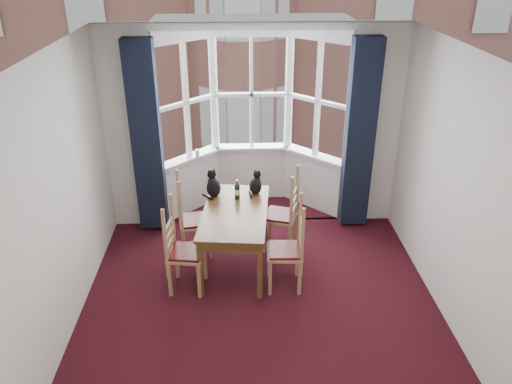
{
  "coord_description": "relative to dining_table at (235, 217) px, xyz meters",
  "views": [
    {
      "loc": [
        -0.24,
        -4.18,
        3.67
      ],
      "look_at": [
        -0.02,
        1.05,
        1.05
      ],
      "focal_mm": 35.0,
      "sensor_mm": 36.0,
      "label": 1
    }
  ],
  "objects": [
    {
      "name": "tenement_building",
      "position": [
        0.27,
        12.88,
        0.93
      ],
      "size": [
        18.4,
        7.8,
        15.2
      ],
      "color": "#A86757",
      "rests_on": "street"
    },
    {
      "name": "chair_right_near",
      "position": [
        0.66,
        -0.48,
        -0.2
      ],
      "size": [
        0.42,
        0.44,
        0.92
      ],
      "color": "#A97D52",
      "rests_on": "floor"
    },
    {
      "name": "curtain_right",
      "position": [
        1.69,
        0.94,
        0.68
      ],
      "size": [
        0.38,
        0.22,
        2.6
      ],
      "primitive_type": "cube",
      "color": "black",
      "rests_on": "floor"
    },
    {
      "name": "chair_right_far",
      "position": [
        0.67,
        0.33,
        -0.2
      ],
      "size": [
        0.51,
        0.52,
        0.92
      ],
      "color": "#A97D52",
      "rests_on": "floor"
    },
    {
      "name": "candle_tall",
      "position": [
        -0.54,
        1.47,
        0.26
      ],
      "size": [
        0.06,
        0.06,
        0.11
      ],
      "primitive_type": "cylinder",
      "color": "white",
      "rests_on": "bay_window"
    },
    {
      "name": "wall_right",
      "position": [
        2.27,
        -1.13,
        0.73
      ],
      "size": [
        0.0,
        4.5,
        4.5
      ],
      "primitive_type": "plane",
      "rotation": [
        1.57,
        0.0,
        -1.57
      ],
      "color": "silver",
      "rests_on": "floor"
    },
    {
      "name": "bay_window",
      "position": [
        0.27,
        1.62,
        0.73
      ],
      "size": [
        2.76,
        0.94,
        2.8
      ],
      "color": "white",
      "rests_on": "floor"
    },
    {
      "name": "dining_table",
      "position": [
        0.0,
        0.0,
        0.0
      ],
      "size": [
        0.91,
        1.51,
        0.76
      ],
      "color": "brown",
      "rests_on": "floor"
    },
    {
      "name": "wall_back_pier_right",
      "position": [
        1.92,
        1.12,
        0.73
      ],
      "size": [
        0.7,
        0.12,
        2.8
      ],
      "primitive_type": "cube",
      "color": "silver",
      "rests_on": "floor"
    },
    {
      "name": "floor",
      "position": [
        0.27,
        -1.13,
        -0.67
      ],
      "size": [
        4.5,
        4.5,
        0.0
      ],
      "primitive_type": "plane",
      "color": "black",
      "rests_on": "ground"
    },
    {
      "name": "cat_left",
      "position": [
        -0.27,
        0.42,
        0.22
      ],
      "size": [
        0.24,
        0.29,
        0.35
      ],
      "color": "black",
      "rests_on": "dining_table"
    },
    {
      "name": "cat_right",
      "position": [
        0.27,
        0.47,
        0.21
      ],
      "size": [
        0.22,
        0.26,
        0.31
      ],
      "color": "black",
      "rests_on": "dining_table"
    },
    {
      "name": "street",
      "position": [
        0.27,
        31.12,
        -6.67
      ],
      "size": [
        80.0,
        80.0,
        0.0
      ],
      "primitive_type": "plane",
      "color": "#333335",
      "rests_on": "ground"
    },
    {
      "name": "ceiling",
      "position": [
        0.27,
        -1.13,
        2.13
      ],
      "size": [
        4.5,
        4.5,
        0.0
      ],
      "primitive_type": "plane",
      "rotation": [
        3.14,
        0.0,
        0.0
      ],
      "color": "white",
      "rests_on": "floor"
    },
    {
      "name": "wine_bottle",
      "position": [
        0.03,
        0.32,
        0.21
      ],
      "size": [
        0.07,
        0.07,
        0.26
      ],
      "color": "black",
      "rests_on": "dining_table"
    },
    {
      "name": "curtain_left",
      "position": [
        -1.15,
        0.94,
        0.68
      ],
      "size": [
        0.38,
        0.22,
        2.6
      ],
      "primitive_type": "cube",
      "color": "black",
      "rests_on": "floor"
    },
    {
      "name": "chair_left_near",
      "position": [
        -0.66,
        -0.46,
        -0.2
      ],
      "size": [
        0.45,
        0.47,
        0.92
      ],
      "color": "#A97D52",
      "rests_on": "floor"
    },
    {
      "name": "chair_left_far",
      "position": [
        -0.6,
        0.25,
        -0.2
      ],
      "size": [
        0.46,
        0.48,
        0.92
      ],
      "color": "#A97D52",
      "rests_on": "floor"
    },
    {
      "name": "wall_left",
      "position": [
        -1.73,
        -1.13,
        0.73
      ],
      "size": [
        0.0,
        4.5,
        4.5
      ],
      "primitive_type": "plane",
      "rotation": [
        1.57,
        0.0,
        1.57
      ],
      "color": "silver",
      "rests_on": "floor"
    },
    {
      "name": "wall_back_pier_left",
      "position": [
        -1.38,
        1.12,
        0.73
      ],
      "size": [
        0.7,
        0.12,
        2.8
      ],
      "primitive_type": "cube",
      "color": "silver",
      "rests_on": "floor"
    }
  ]
}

